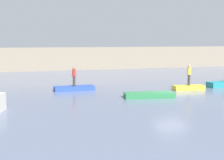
{
  "coord_description": "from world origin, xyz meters",
  "views": [
    {
      "loc": [
        -10.99,
        -21.36,
        4.21
      ],
      "look_at": [
        -3.92,
        2.88,
        0.99
      ],
      "focal_mm": 49.83,
      "sensor_mm": 36.0,
      "label": 1
    }
  ],
  "objects": [
    {
      "name": "rowboat_blue",
      "position": [
        -6.77,
        4.61,
        0.18
      ],
      "size": [
        3.38,
        1.31,
        0.35
      ],
      "primitive_type": "cube",
      "rotation": [
        0.0,
        0.0,
        0.02
      ],
      "color": "#2B4CAD",
      "rests_on": "ground_plane"
    },
    {
      "name": "person_red_shirt",
      "position": [
        -6.77,
        4.61,
        1.27
      ],
      "size": [
        0.32,
        0.32,
        1.65
      ],
      "color": "#38332D",
      "rests_on": "rowboat_blue"
    },
    {
      "name": "rowboat_yellow",
      "position": [
        2.69,
        2.06,
        0.2
      ],
      "size": [
        2.72,
        1.13,
        0.39
      ],
      "primitive_type": "cube",
      "rotation": [
        0.0,
        0.0,
        -0.08
      ],
      "color": "gold",
      "rests_on": "ground_plane"
    },
    {
      "name": "embankment_wall",
      "position": [
        0.0,
        22.99,
        1.62
      ],
      "size": [
        80.0,
        1.2,
        3.24
      ],
      "primitive_type": "cube",
      "color": "gray",
      "rests_on": "ground_plane"
    },
    {
      "name": "rowboat_green",
      "position": [
        -1.98,
        -0.31,
        0.18
      ],
      "size": [
        3.83,
        1.86,
        0.37
      ],
      "primitive_type": "cube",
      "rotation": [
        0.0,
        0.0,
        -0.17
      ],
      "color": "#2D7F47",
      "rests_on": "ground_plane"
    },
    {
      "name": "ground_plane",
      "position": [
        0.0,
        0.0,
        0.0
      ],
      "size": [
        120.0,
        120.0,
        0.0
      ],
      "primitive_type": "plane",
      "color": "slate"
    },
    {
      "name": "person_yellow_shirt",
      "position": [
        2.69,
        2.06,
        1.41
      ],
      "size": [
        0.32,
        0.32,
        1.79
      ],
      "color": "#38332D",
      "rests_on": "rowboat_yellow"
    }
  ]
}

